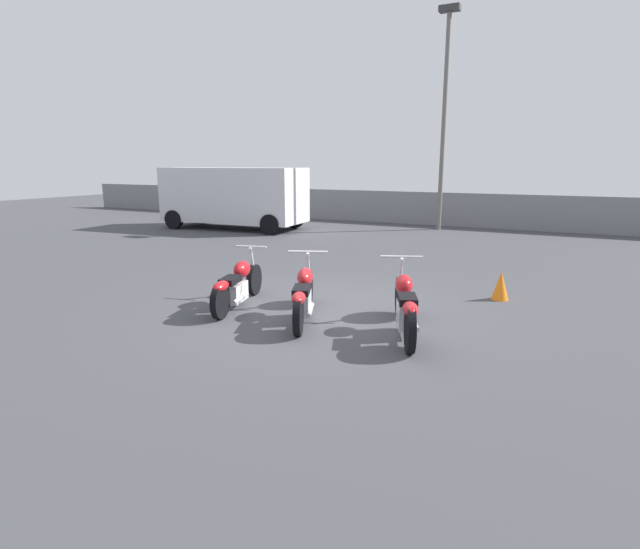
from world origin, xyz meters
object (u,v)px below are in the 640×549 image
at_px(light_pole_left, 445,102).
at_px(parked_van, 234,195).
at_px(motorcycle_slot_0, 237,284).
at_px(motorcycle_slot_2, 405,306).
at_px(traffic_cone_near, 501,285).
at_px(motorcycle_slot_1, 304,294).

xyz_separation_m(light_pole_left, parked_van, (-6.87, -3.21, -3.24)).
height_order(light_pole_left, motorcycle_slot_0, light_pole_left).
height_order(motorcycle_slot_2, traffic_cone_near, motorcycle_slot_2).
bearing_deg(motorcycle_slot_0, light_pole_left, 73.30).
xyz_separation_m(light_pole_left, motorcycle_slot_0, (-0.52, -11.72, -4.10)).
bearing_deg(motorcycle_slot_1, parked_van, 108.74).
distance_m(motorcycle_slot_1, traffic_cone_near, 3.66).
height_order(light_pole_left, parked_van, light_pole_left).
bearing_deg(light_pole_left, motorcycle_slot_2, -78.33).
bearing_deg(motorcycle_slot_2, traffic_cone_near, 46.34).
distance_m(motorcycle_slot_0, parked_van, 10.65).
bearing_deg(motorcycle_slot_2, parked_van, 114.44).
height_order(motorcycle_slot_1, motorcycle_slot_2, motorcycle_slot_2).
distance_m(motorcycle_slot_0, traffic_cone_near, 4.65).
height_order(motorcycle_slot_0, motorcycle_slot_1, motorcycle_slot_1).
bearing_deg(motorcycle_slot_2, motorcycle_slot_0, 156.03).
distance_m(light_pole_left, motorcycle_slot_0, 12.42).
relative_size(motorcycle_slot_2, traffic_cone_near, 4.00).
bearing_deg(traffic_cone_near, motorcycle_slot_1, -134.67).
xyz_separation_m(motorcycle_slot_0, motorcycle_slot_2, (2.95, -0.05, 0.03)).
relative_size(parked_van, traffic_cone_near, 10.41).
bearing_deg(parked_van, traffic_cone_near, 55.20).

